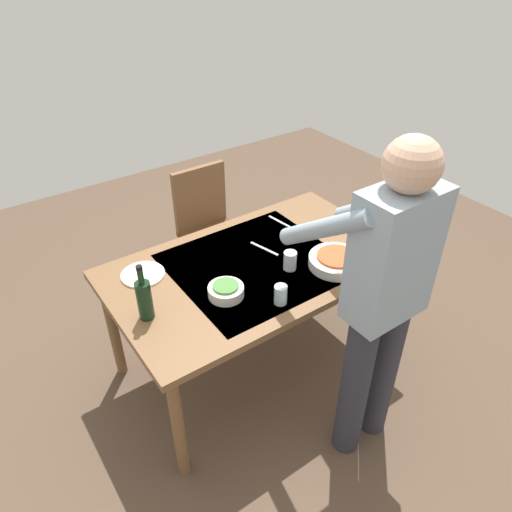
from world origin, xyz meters
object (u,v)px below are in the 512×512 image
(water_cup_far_left, at_px, (342,219))
(serving_bowl_pasta, at_px, (336,261))
(dining_table, at_px, (256,274))
(wine_glass_left, at_px, (373,222))
(water_cup_near_left, at_px, (290,261))
(wine_bottle, at_px, (144,299))
(water_cup_near_right, at_px, (281,295))
(side_bowl_salad, at_px, (226,290))
(dinner_plate_near, at_px, (143,274))
(person_server, at_px, (382,295))
(chair_near, at_px, (208,223))

(water_cup_far_left, xyz_separation_m, serving_bowl_pasta, (0.30, 0.28, -0.02))
(dining_table, distance_m, water_cup_far_left, 0.65)
(wine_glass_left, relative_size, water_cup_near_left, 1.46)
(wine_bottle, bearing_deg, water_cup_far_left, -177.04)
(wine_bottle, bearing_deg, water_cup_near_right, 153.95)
(water_cup_near_right, relative_size, serving_bowl_pasta, 0.34)
(water_cup_far_left, relative_size, side_bowl_salad, 0.60)
(dining_table, xyz_separation_m, dinner_plate_near, (0.55, -0.26, 0.08))
(water_cup_near_left, distance_m, serving_bowl_pasta, 0.25)
(person_server, bearing_deg, wine_glass_left, -134.56)
(chair_near, bearing_deg, dinner_plate_near, 39.20)
(dining_table, height_order, serving_bowl_pasta, serving_bowl_pasta)
(person_server, distance_m, serving_bowl_pasta, 0.54)
(wine_bottle, relative_size, side_bowl_salad, 1.64)
(person_server, distance_m, water_cup_near_left, 0.62)
(water_cup_near_left, relative_size, serving_bowl_pasta, 0.34)
(wine_bottle, xyz_separation_m, water_cup_near_left, (-0.79, 0.09, -0.06))
(dining_table, bearing_deg, person_server, 101.60)
(dinner_plate_near, bearing_deg, water_cup_near_right, 127.82)
(chair_near, distance_m, water_cup_near_left, 1.04)
(dining_table, height_order, water_cup_near_right, water_cup_near_right)
(chair_near, distance_m, person_server, 1.65)
(wine_bottle, distance_m, wine_glass_left, 1.38)
(wine_bottle, bearing_deg, person_server, 140.14)
(wine_bottle, relative_size, serving_bowl_pasta, 0.99)
(water_cup_near_right, height_order, serving_bowl_pasta, water_cup_near_right)
(chair_near, xyz_separation_m, side_bowl_salad, (0.47, 0.99, 0.26))
(water_cup_near_right, height_order, side_bowl_salad, water_cup_near_right)
(dining_table, bearing_deg, water_cup_near_right, 74.93)
(side_bowl_salad, bearing_deg, person_server, 125.70)
(water_cup_near_left, relative_size, water_cup_far_left, 0.96)
(wine_bottle, relative_size, wine_glass_left, 1.96)
(water_cup_near_left, bearing_deg, side_bowl_salad, -0.54)
(dining_table, xyz_separation_m, side_bowl_salad, (0.28, 0.14, 0.11))
(wine_bottle, height_order, dinner_plate_near, wine_bottle)
(person_server, height_order, water_cup_near_right, person_server)
(water_cup_far_left, bearing_deg, wine_glass_left, 109.76)
(wine_glass_left, distance_m, water_cup_far_left, 0.20)
(serving_bowl_pasta, bearing_deg, water_cup_far_left, -137.06)
(serving_bowl_pasta, relative_size, side_bowl_salad, 1.67)
(wine_glass_left, xyz_separation_m, serving_bowl_pasta, (0.37, 0.10, -0.07))
(dining_table, bearing_deg, wine_glass_left, 166.52)
(person_server, height_order, serving_bowl_pasta, person_server)
(wine_bottle, xyz_separation_m, dinner_plate_near, (-0.12, -0.31, -0.10))
(dining_table, distance_m, person_server, 0.80)
(water_cup_near_right, relative_size, side_bowl_salad, 0.56)
(dining_table, height_order, water_cup_near_left, water_cup_near_left)
(water_cup_near_right, xyz_separation_m, side_bowl_salad, (0.19, -0.20, -0.02))
(water_cup_near_right, bearing_deg, chair_near, -103.07)
(dining_table, height_order, chair_near, chair_near)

